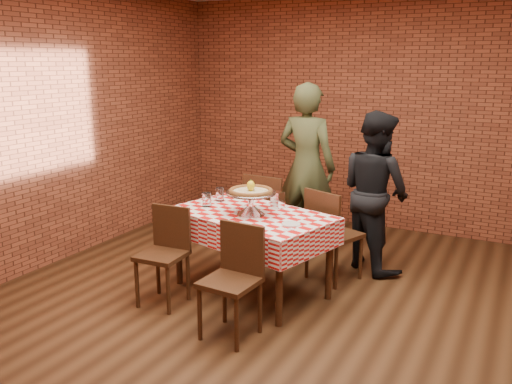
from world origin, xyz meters
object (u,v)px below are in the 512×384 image
pizza_stand (251,203)px  diner_black (375,191)px  condiment_caddy (278,200)px  chair_near_right (230,284)px  pizza (251,192)px  diner_olive (306,167)px  water_glass_right (220,194)px  chair_far_right (335,234)px  chair_near_left (162,258)px  water_glass_left (207,200)px  table (251,253)px  chair_far_left (272,215)px

pizza_stand → diner_black: 1.41m
condiment_caddy → chair_near_right: 1.17m
pizza → diner_olive: 1.43m
condiment_caddy → diner_olive: 1.13m
water_glass_right → chair_far_right: chair_far_right is taller
pizza → chair_far_right: bearing=50.5°
pizza → condiment_caddy: pizza is taller
pizza → chair_near_left: pizza is taller
condiment_caddy → diner_black: diner_black is taller
chair_near_right → chair_far_right: size_ratio=0.96×
pizza → water_glass_left: (-0.49, 0.04, -0.14)m
condiment_caddy → chair_near_right: condiment_caddy is taller
pizza → water_glass_left: 0.52m
table → pizza_stand: pizza_stand is taller
pizza → chair_far_right: pizza is taller
water_glass_left → pizza_stand: bearing=-5.0°
water_glass_left → diner_olive: (0.44, 1.39, 0.11)m
water_glass_left → chair_far_right: size_ratio=0.14×
water_glass_left → condiment_caddy: bearing=24.4°
chair_near_left → diner_black: bearing=47.4°
table → pizza: pizza is taller
chair_far_right → diner_black: diner_black is taller
table → water_glass_right: size_ratio=10.80×
water_glass_left → chair_near_right: 1.16m
water_glass_right → diner_olive: 1.24m
table → chair_far_right: size_ratio=1.55×
chair_near_left → diner_olive: bearing=71.7°
pizza_stand → water_glass_right: size_ratio=3.48×
pizza → chair_far_left: (-0.25, 0.94, -0.50)m
table → pizza_stand: size_ratio=3.10×
table → chair_near_right: bearing=-73.0°
chair_far_left → chair_near_right: bearing=108.5°
table → water_glass_right: water_glass_right is taller
water_glass_right → chair_far_right: bearing=21.1°
chair_near_left → diner_black: (1.39, 1.70, 0.38)m
pizza → condiment_caddy: size_ratio=2.60×
water_glass_left → diner_olive: 1.46m
chair_near_right → chair_near_left: bearing=168.0°
pizza → chair_near_left: size_ratio=0.46×
chair_far_right → diner_black: 0.64m
chair_near_left → diner_olive: size_ratio=0.46×
pizza → diner_black: (0.81, 1.15, -0.16)m
table → chair_far_right: bearing=47.8°
water_glass_right → water_glass_left: bearing=-90.9°
diner_black → pizza: bearing=89.2°
water_glass_left → diner_black: bearing=40.3°
diner_olive → chair_far_right: bearing=132.9°
pizza_stand → diner_black: (0.81, 1.15, -0.05)m
water_glass_right → diner_olive: bearing=69.3°
condiment_caddy → chair_far_left: chair_far_left is taller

